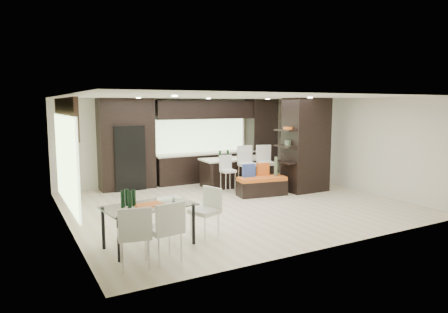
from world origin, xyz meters
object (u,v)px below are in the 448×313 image
bench (262,186)px  chair_near (164,233)px  floor_vase (276,176)px  chair_far (134,238)px  chair_end (205,215)px  kitchen_island (234,172)px  dining_table (149,226)px  stool_right (266,171)px  stool_left (228,178)px  stool_mid (248,173)px

bench → chair_near: chair_near is taller
floor_vase → chair_far: floor_vase is taller
floor_vase → chair_end: size_ratio=1.24×
kitchen_island → chair_near: size_ratio=2.24×
bench → chair_end: size_ratio=1.57×
dining_table → chair_near: size_ratio=1.69×
dining_table → stool_right: bearing=26.4°
kitchen_island → bench: (-0.01, -1.54, -0.17)m
stool_left → bench: 1.03m
chair_end → dining_table: bearing=70.3°
stool_mid → stool_left: bearing=-177.0°
bench → floor_vase: floor_vase is taller
chair_near → bench: bearing=30.8°
stool_mid → bench: size_ratio=0.78×
stool_right → dining_table: (-4.66, -3.15, -0.15)m
floor_vase → chair_near: 5.40m
kitchen_island → dining_table: (-4.02, -3.92, -0.06)m
stool_left → stool_mid: bearing=0.2°
stool_left → bench: stool_left is taller
floor_vase → kitchen_island: bearing=104.4°
floor_vase → chair_far: (-4.92, -3.09, -0.08)m
kitchen_island → chair_far: 6.51m
stool_left → chair_near: (-3.38, -3.96, 0.03)m
chair_near → floor_vase: bearing=27.4°
dining_table → stool_mid: bearing=30.4°
floor_vase → stool_right: bearing=74.8°
dining_table → chair_end: size_ratio=1.81×
stool_left → chair_far: chair_far is taller
chair_near → chair_far: size_ratio=1.01×
chair_near → chair_end: (1.09, 0.77, -0.03)m
kitchen_island → stool_right: 1.01m
dining_table → bench: bearing=23.1°
chair_end → chair_far: bearing=96.2°
stool_left → chair_end: size_ratio=1.00×
floor_vase → chair_end: bearing=-145.2°
floor_vase → chair_end: 4.07m
stool_left → kitchen_island: bearing=53.3°
dining_table → chair_far: 0.91m
bench → chair_end: chair_end is taller
bench → chair_far: chair_far is taller
chair_near → stool_mid: bearing=36.8°
stool_left → chair_far: 5.54m
stool_mid → chair_near: bearing=-128.8°
chair_far → chair_near: bearing=10.2°
stool_left → dining_table: size_ratio=0.55×
chair_near → stool_right: bearing=32.6°
bench → dining_table: bearing=-140.8°
bench → chair_far: (-4.50, -3.16, 0.20)m
chair_far → kitchen_island: bearing=56.6°
stool_mid → stool_right: 0.64m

